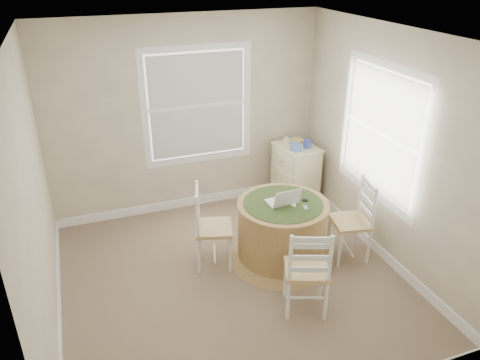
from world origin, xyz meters
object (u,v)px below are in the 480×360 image
laptop (283,201)px  corner_chest (295,174)px  chair_right (350,221)px  chair_left (214,228)px  chair_near (307,269)px  round_table (282,229)px

laptop → corner_chest: 1.48m
chair_right → corner_chest: size_ratio=1.12×
chair_left → corner_chest: 1.84m
chair_left → chair_near: (0.62, -1.04, 0.00)m
chair_left → chair_right: 1.56m
round_table → laptop: size_ratio=3.62×
chair_left → corner_chest: size_ratio=1.12×
chair_near → round_table: bearing=-77.9°
round_table → chair_right: (0.75, -0.23, 0.07)m
chair_right → corner_chest: chair_right is taller
round_table → chair_left: chair_left is taller
round_table → chair_left: (-0.76, 0.18, 0.07)m
chair_near → chair_right: 1.08m
chair_left → chair_right: (1.51, -0.41, 0.00)m
chair_near → corner_chest: (0.90, 2.07, -0.05)m
chair_left → chair_near: 1.21m
round_table → chair_left: bearing=-175.8°
chair_near → laptop: bearing=-77.7°
round_table → corner_chest: 1.44m
chair_left → laptop: laptop is taller
chair_right → laptop: laptop is taller
chair_right → laptop: 0.84m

